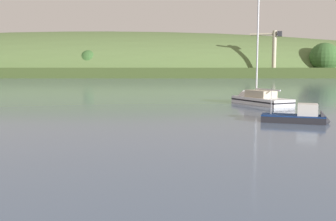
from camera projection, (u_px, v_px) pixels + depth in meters
name	position (u px, v px, depth m)	size (l,w,h in m)	color
far_shoreline_hill	(100.00, 75.00, 199.03)	(504.29, 105.75, 44.38)	#3C4E24
dockside_crane	(273.00, 55.00, 158.95)	(12.71, 5.61, 19.08)	#4C4C51
sailboat_near_mooring	(255.00, 101.00, 47.02)	(6.79, 9.30, 14.82)	white
fishing_boat_moored	(301.00, 118.00, 30.92)	(5.52, 3.21, 3.16)	#232328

